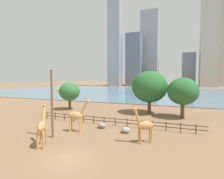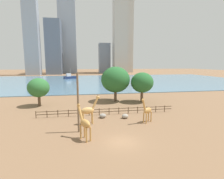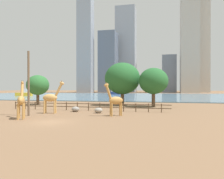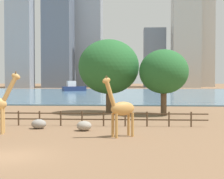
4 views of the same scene
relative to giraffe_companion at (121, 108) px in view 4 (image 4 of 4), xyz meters
The scene contains 12 objects.
ground_plane 73.75m from the giraffe_companion, 94.45° to the left, with size 400.00×400.00×0.00m, color brown.
harbor_water 70.76m from the giraffe_companion, 94.64° to the left, with size 180.00×86.00×0.20m, color slate.
giraffe_companion is the anchor object (origin of this frame).
boulder_near_fence 8.02m from the giraffe_companion, 152.15° to the left, with size 1.22×1.05×0.79m, color gray.
boulder_by_pole 4.40m from the giraffe_companion, 137.84° to the left, with size 1.19×1.06×0.79m, color gray.
enclosure_fence 8.27m from the giraffe_companion, 137.73° to the left, with size 26.12×0.14×1.30m.
tree_left_large 17.61m from the giraffe_companion, 96.81° to the left, with size 7.32×7.32×8.90m.
tree_center_broad 15.98m from the giraffe_companion, 73.82° to the left, with size 5.61×5.61×7.50m.
boat_sailboat 87.59m from the giraffe_companion, 102.00° to the left, with size 7.87×5.81×6.72m.
skyline_tower_needle 150.73m from the giraffe_companion, 85.47° to the left, with size 10.85×10.82×29.24m, color slate.
skyline_block_central 144.18m from the giraffe_companion, 104.03° to the left, with size 13.15×14.70×47.04m, color slate.
skyline_block_right 163.45m from the giraffe_companion, 98.55° to the left, with size 16.60×14.51×72.32m, color #939EAD.
Camera 4 is at (6.53, -17.72, 4.13)m, focal length 55.00 mm.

